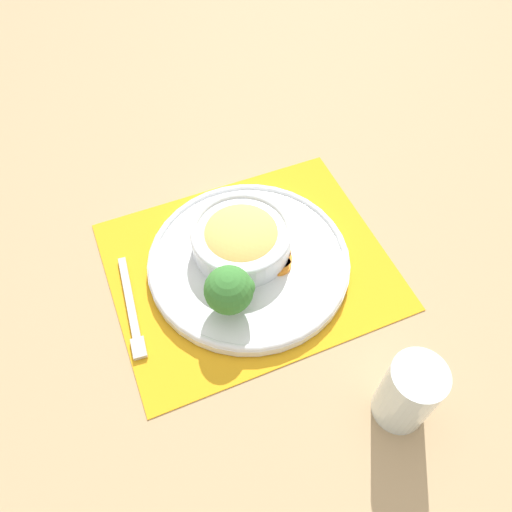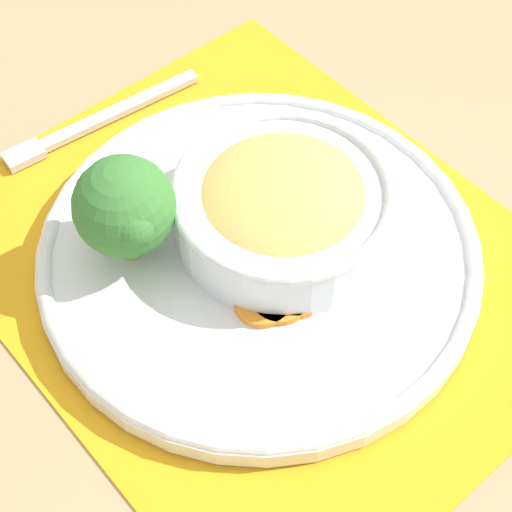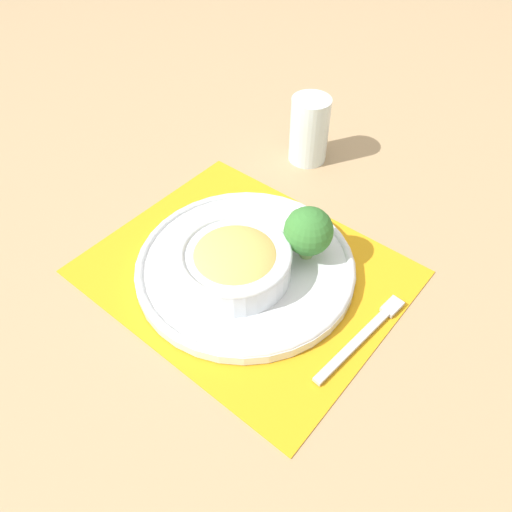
# 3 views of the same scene
# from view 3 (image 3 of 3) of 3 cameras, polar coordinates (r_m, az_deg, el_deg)

# --- Properties ---
(ground_plane) EXTENTS (4.00, 4.00, 0.00)m
(ground_plane) POSITION_cam_3_polar(r_m,az_deg,el_deg) (0.75, -1.20, -1.87)
(ground_plane) COLOR tan
(placemat) EXTENTS (0.48, 0.41, 0.00)m
(placemat) POSITION_cam_3_polar(r_m,az_deg,el_deg) (0.75, -1.20, -1.77)
(placemat) COLOR orange
(placemat) RESTS_ON ground_plane
(plate) EXTENTS (0.33, 0.33, 0.02)m
(plate) POSITION_cam_3_polar(r_m,az_deg,el_deg) (0.74, -1.22, -1.09)
(plate) COLOR silver
(plate) RESTS_ON placemat
(bowl) EXTENTS (0.16, 0.16, 0.06)m
(bowl) POSITION_cam_3_polar(r_m,az_deg,el_deg) (0.71, -2.30, -0.60)
(bowl) COLOR silver
(bowl) RESTS_ON plate
(broccoli_floret) EXTENTS (0.07, 0.07, 0.09)m
(broccoli_floret) POSITION_cam_3_polar(r_m,az_deg,el_deg) (0.72, 5.99, 2.87)
(broccoli_floret) COLOR #84AD5B
(broccoli_floret) RESTS_ON plate
(carrot_slice_near) EXTENTS (0.04, 0.04, 0.01)m
(carrot_slice_near) POSITION_cam_3_polar(r_m,az_deg,el_deg) (0.77, -1.96, 1.92)
(carrot_slice_near) COLOR orange
(carrot_slice_near) RESTS_ON plate
(carrot_slice_middle) EXTENTS (0.04, 0.04, 0.01)m
(carrot_slice_middle) POSITION_cam_3_polar(r_m,az_deg,el_deg) (0.77, -2.83, 1.71)
(carrot_slice_middle) COLOR orange
(carrot_slice_middle) RESTS_ON plate
(carrot_slice_far) EXTENTS (0.04, 0.04, 0.01)m
(carrot_slice_far) POSITION_cam_3_polar(r_m,az_deg,el_deg) (0.76, -3.61, 1.34)
(carrot_slice_far) COLOR orange
(carrot_slice_far) RESTS_ON plate
(water_glass) EXTENTS (0.07, 0.07, 0.12)m
(water_glass) POSITION_cam_3_polar(r_m,az_deg,el_deg) (0.95, 6.07, 13.78)
(water_glass) COLOR silver
(water_glass) RESTS_ON ground_plane
(fork) EXTENTS (0.05, 0.18, 0.01)m
(fork) POSITION_cam_3_polar(r_m,az_deg,el_deg) (0.70, 12.73, -8.26)
(fork) COLOR #B7B7BC
(fork) RESTS_ON placemat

